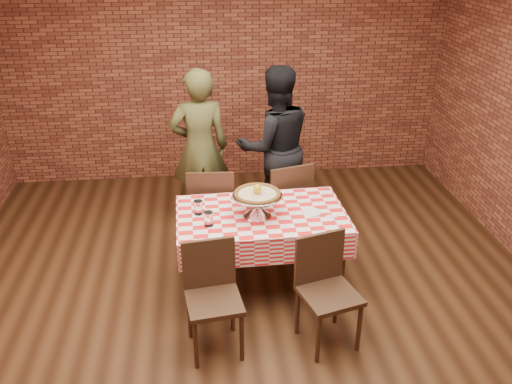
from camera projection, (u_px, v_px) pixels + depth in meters
ground at (249, 315)px, 4.61m from camera, size 6.00×6.00×0.00m
back_wall at (225, 67)px, 6.66m from camera, size 5.50×0.00×5.50m
table at (261, 251)px, 4.84m from camera, size 1.47×0.91×0.75m
tablecloth at (261, 226)px, 4.72m from camera, size 1.51×0.94×0.25m
pizza_stand at (257, 205)px, 4.59m from camera, size 0.53×0.53×0.19m
pizza at (257, 194)px, 4.55m from camera, size 0.49×0.49×0.03m
lemon at (257, 189)px, 4.52m from camera, size 0.08×0.08×0.09m
water_glass_left at (209, 219)px, 4.45m from camera, size 0.08×0.08×0.12m
water_glass_right at (198, 207)px, 4.63m from camera, size 0.08×0.08×0.12m
side_plate at (312, 212)px, 4.67m from camera, size 0.16×0.16×0.01m
sweetener_packet_a at (329, 216)px, 4.61m from camera, size 0.06×0.06×0.00m
sweetener_packet_b at (334, 216)px, 4.61m from camera, size 0.06×0.05×0.00m
condiment_caddy at (264, 191)px, 4.90m from camera, size 0.10×0.08×0.13m
chair_near_left at (214, 302)px, 4.05m from camera, size 0.46×0.46×0.89m
chair_near_right at (329, 295)px, 4.12m from camera, size 0.51×0.51×0.89m
chair_far_left at (212, 207)px, 5.41m from camera, size 0.48×0.48×0.93m
chair_far_right at (283, 201)px, 5.51m from camera, size 0.56×0.56×0.94m
diner_olive at (200, 148)px, 5.76m from camera, size 0.68×0.50×1.73m
diner_black at (275, 147)px, 5.77m from camera, size 0.94×0.78×1.75m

